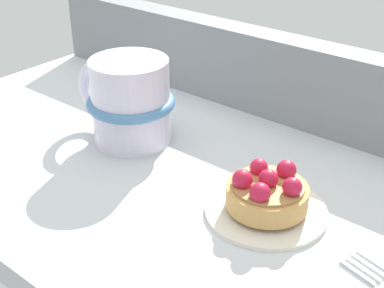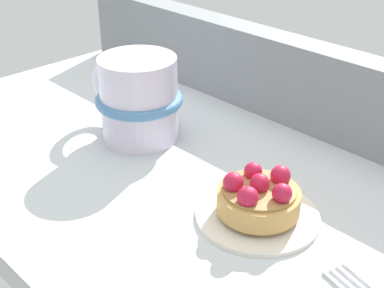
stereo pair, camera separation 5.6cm
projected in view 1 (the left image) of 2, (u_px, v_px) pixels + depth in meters
The scene contains 5 objects.
ground_plane at pixel (207, 194), 56.86cm from camera, with size 84.17×41.42×2.90cm, color silver.
window_rail_back at pixel (301, 83), 66.23cm from camera, with size 82.49×4.15×10.45cm, color gray.
dessert_plate at pixel (266, 209), 51.31cm from camera, with size 11.70×11.70×0.94cm.
raspberry_tart at pixel (267, 191), 50.32cm from camera, with size 7.78×7.78×3.91cm.
coffee_mug at pixel (129, 101), 62.05cm from camera, with size 14.05×10.28×10.07cm.
Camera 1 is at (28.69, -37.48, 30.73)cm, focal length 50.36 mm.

